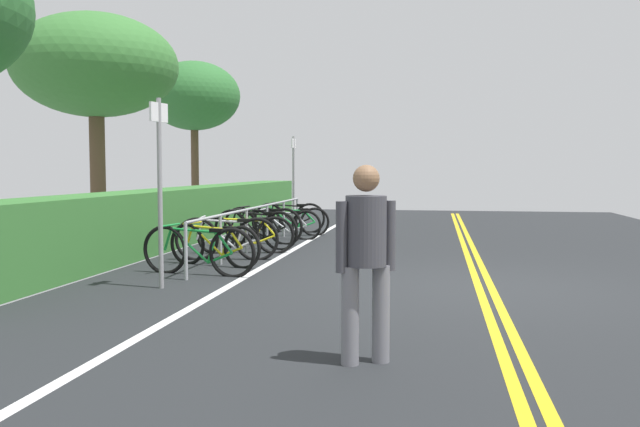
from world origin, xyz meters
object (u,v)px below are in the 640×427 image
(bicycle_2, at_px, (227,239))
(sign_post_far, at_px, (294,173))
(bicycle_6, at_px, (282,225))
(tree_far_right, at_px, (194,97))
(bike_rack, at_px, (257,216))
(sign_post_near, at_px, (160,175))
(tree_mid, at_px, (95,67))
(bicycle_7, at_px, (291,222))
(bicycle_3, at_px, (246,235))
(bicycle_5, at_px, (263,225))
(pedestrian, at_px, (366,251))
(bicycle_4, at_px, (255,229))
(bicycle_1, at_px, (214,245))
(bicycle_8, at_px, (290,218))
(bicycle_0, at_px, (198,251))

(bicycle_2, height_order, sign_post_far, sign_post_far)
(bicycle_6, xyz_separation_m, tree_far_right, (5.61, 4.05, 3.40))
(bike_rack, xyz_separation_m, sign_post_near, (-4.38, 0.08, 0.83))
(tree_mid, height_order, tree_far_right, tree_mid)
(bicycle_7, relative_size, tree_far_right, 0.36)
(tree_far_right, bearing_deg, tree_mid, 179.27)
(bike_rack, distance_m, bicycle_3, 0.84)
(bicycle_5, distance_m, pedestrian, 8.57)
(bicycle_3, distance_m, tree_mid, 5.72)
(bicycle_2, xyz_separation_m, bicycle_7, (4.11, -0.20, -0.03))
(bicycle_3, distance_m, bicycle_4, 0.76)
(bicycle_4, height_order, tree_far_right, tree_far_right)
(bicycle_1, relative_size, bicycle_6, 0.96)
(bicycle_5, bearing_deg, sign_post_far, 2.68)
(bicycle_1, height_order, sign_post_far, sign_post_far)
(bike_rack, height_order, bicycle_1, bike_rack)
(bicycle_1, xyz_separation_m, bicycle_6, (4.04, -0.15, -0.01))
(bicycle_3, bearing_deg, tree_far_right, 26.11)
(bicycle_4, relative_size, pedestrian, 1.15)
(bicycle_4, xyz_separation_m, sign_post_far, (4.71, 0.26, 1.05))
(bicycle_5, height_order, bicycle_6, bicycle_5)
(pedestrian, xyz_separation_m, sign_post_near, (2.84, 2.92, 0.56))
(bicycle_5, bearing_deg, bicycle_8, -0.68)
(bicycle_3, xyz_separation_m, tree_far_right, (8.07, 3.96, 3.39))
(bicycle_2, distance_m, sign_post_far, 6.44)
(sign_post_near, bearing_deg, bicycle_7, -1.72)
(bicycle_1, xyz_separation_m, bicycle_3, (1.58, -0.06, 0.01))
(bicycle_2, relative_size, tree_far_right, 0.36)
(bicycle_3, relative_size, bicycle_8, 1.01)
(pedestrian, xyz_separation_m, tree_mid, (8.63, 6.87, 2.87))
(bicycle_6, height_order, bicycle_7, bicycle_7)
(sign_post_near, bearing_deg, bicycle_8, 0.02)
(pedestrian, bearing_deg, bicycle_1, 30.84)
(bicycle_7, distance_m, sign_post_far, 2.53)
(bicycle_0, bearing_deg, pedestrian, -144.38)
(bicycle_7, distance_m, sign_post_near, 6.90)
(bicycle_4, bearing_deg, bicycle_0, -179.25)
(bicycle_2, relative_size, bicycle_5, 0.99)
(tree_mid, bearing_deg, bicycle_1, -133.57)
(bicycle_3, distance_m, pedestrian, 7.05)
(bicycle_6, relative_size, bicycle_7, 1.01)
(pedestrian, height_order, sign_post_far, sign_post_far)
(tree_far_right, bearing_deg, bicycle_5, -149.28)
(bike_rack, distance_m, bicycle_8, 3.25)
(pedestrian, bearing_deg, bicycle_5, 20.16)
(bicycle_8, bearing_deg, bike_rack, -178.54)
(bicycle_0, height_order, sign_post_far, sign_post_far)
(bicycle_6, distance_m, tree_mid, 5.38)
(sign_post_far, relative_size, tree_far_right, 0.49)
(bicycle_2, bearing_deg, bicycle_5, 0.93)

